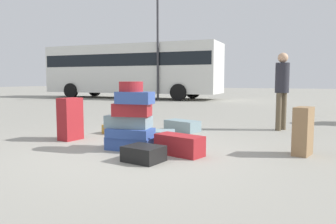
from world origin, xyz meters
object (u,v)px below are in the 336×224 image
at_px(suitcase_tower, 131,121).
at_px(suitcase_tan_behind_tower, 119,130).
at_px(suitcase_slate_foreground_far, 182,126).
at_px(suitcase_slate_left_side, 161,136).
at_px(suitcase_maroon_foreground_near, 70,119).
at_px(person_bearded_onlooker, 282,84).
at_px(suitcase_black_white_trunk, 144,154).
at_px(parked_bus, 131,68).
at_px(lamp_post, 158,27).
at_px(suitcase_brown_right_side, 303,131).
at_px(suitcase_maroon_upright_blue, 179,145).

xyz_separation_m(suitcase_tower, suitcase_tan_behind_tower, (-0.94, 1.24, -0.37)).
relative_size(suitcase_slate_foreground_far, suitcase_slate_left_side, 1.51).
relative_size(suitcase_maroon_foreground_near, person_bearded_onlooker, 0.46).
bearing_deg(suitcase_black_white_trunk, parked_bus, 130.48).
xyz_separation_m(suitcase_maroon_foreground_near, lamp_post, (-3.18, 11.39, 3.51)).
relative_size(suitcase_brown_right_side, suitcase_tan_behind_tower, 0.97).
relative_size(suitcase_tan_behind_tower, parked_bus, 0.07).
height_order(suitcase_maroon_upright_blue, person_bearded_onlooker, person_bearded_onlooker).
xyz_separation_m(suitcase_black_white_trunk, person_bearded_onlooker, (1.60, 3.70, 0.92)).
height_order(suitcase_tower, suitcase_maroon_upright_blue, suitcase_tower).
bearing_deg(parked_bus, suitcase_tan_behind_tower, -62.66).
relative_size(suitcase_tower, lamp_post, 0.18).
height_order(suitcase_black_white_trunk, person_bearded_onlooker, person_bearded_onlooker).
height_order(suitcase_brown_right_side, suitcase_slate_left_side, suitcase_brown_right_side).
bearing_deg(suitcase_slate_left_side, suitcase_brown_right_side, -24.00).
bearing_deg(suitcase_brown_right_side, suitcase_tan_behind_tower, -174.01).
bearing_deg(suitcase_tan_behind_tower, suitcase_slate_left_side, -8.79).
height_order(suitcase_maroon_upright_blue, lamp_post, lamp_post).
bearing_deg(suitcase_tan_behind_tower, suitcase_maroon_upright_blue, -23.33).
xyz_separation_m(suitcase_black_white_trunk, parked_bus, (-7.52, 13.72, 1.73)).
xyz_separation_m(suitcase_slate_foreground_far, lamp_post, (-4.78, 9.62, 3.78)).
bearing_deg(suitcase_tan_behind_tower, suitcase_black_white_trunk, -39.18).
height_order(suitcase_tower, suitcase_slate_left_side, suitcase_tower).
bearing_deg(suitcase_maroon_upright_blue, suitcase_tower, -165.67).
bearing_deg(parked_bus, suitcase_brown_right_side, -52.29).
xyz_separation_m(suitcase_maroon_foreground_near, person_bearded_onlooker, (3.60, 2.73, 0.63)).
distance_m(suitcase_tower, lamp_post, 13.10).
xyz_separation_m(suitcase_tower, lamp_post, (-4.66, 11.75, 3.44)).
bearing_deg(suitcase_slate_foreground_far, suitcase_slate_left_side, -66.88).
relative_size(suitcase_brown_right_side, person_bearded_onlooker, 0.42).
distance_m(suitcase_black_white_trunk, person_bearded_onlooker, 4.14).
height_order(suitcase_slate_left_side, person_bearded_onlooker, person_bearded_onlooker).
relative_size(suitcase_tower, suitcase_black_white_trunk, 2.17).
xyz_separation_m(suitcase_slate_foreground_far, suitcase_maroon_upright_blue, (0.72, -2.19, 0.03)).
relative_size(suitcase_maroon_foreground_near, suitcase_slate_left_side, 1.57).
distance_m(suitcase_tower, suitcase_maroon_upright_blue, 0.90).
xyz_separation_m(suitcase_black_white_trunk, suitcase_maroon_upright_blue, (0.32, 0.56, 0.04)).
xyz_separation_m(suitcase_maroon_foreground_near, suitcase_slate_left_side, (1.66, 0.44, -0.29)).
xyz_separation_m(suitcase_black_white_trunk, lamp_post, (-5.18, 12.36, 3.79)).
xyz_separation_m(suitcase_tower, parked_bus, (-7.00, 13.11, 1.37)).
relative_size(suitcase_tan_behind_tower, lamp_post, 0.12).
xyz_separation_m(suitcase_tan_behind_tower, parked_bus, (-6.06, 11.87, 1.74)).
distance_m(suitcase_slate_foreground_far, suitcase_tan_behind_tower, 1.39).
relative_size(suitcase_slate_foreground_far, parked_bus, 0.07).
xyz_separation_m(suitcase_tower, suitcase_maroon_upright_blue, (0.84, -0.05, -0.31)).
height_order(suitcase_slate_left_side, lamp_post, lamp_post).
xyz_separation_m(suitcase_slate_foreground_far, suitcase_black_white_trunk, (0.39, -2.74, -0.01)).
bearing_deg(suitcase_maroon_foreground_near, suitcase_brown_right_side, 13.79).
bearing_deg(suitcase_black_white_trunk, person_bearded_onlooker, 78.34).
distance_m(suitcase_maroon_foreground_near, parked_bus, 13.97).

